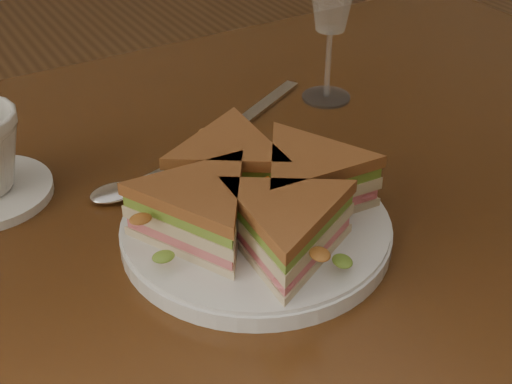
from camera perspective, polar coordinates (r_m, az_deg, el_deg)
table at (r=0.78m, az=0.68°, el=-5.84°), size 1.20×0.80×0.75m
plate at (r=0.66m, az=-0.00°, el=-3.04°), size 0.25×0.25×0.02m
sandwich_wedges at (r=0.63m, az=-0.00°, el=-0.37°), size 0.25×0.25×0.06m
crisps_mound at (r=0.64m, az=-0.00°, el=-0.67°), size 0.09×0.09×0.05m
spoon at (r=0.73m, az=-9.87°, el=0.54°), size 0.18×0.06×0.01m
knife at (r=0.85m, az=-0.83°, el=5.81°), size 0.20×0.11×0.00m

